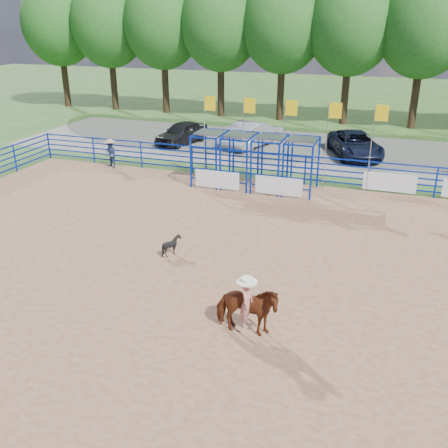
{
  "coord_description": "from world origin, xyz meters",
  "views": [
    {
      "loc": [
        3.92,
        -13.61,
        7.79
      ],
      "look_at": [
        -1.12,
        1.0,
        1.3
      ],
      "focal_mm": 40.0,
      "sensor_mm": 36.0,
      "label": 1
    }
  ],
  "objects_px": {
    "calf": "(172,245)",
    "horse_and_rider": "(247,307)",
    "car_a": "(182,133)",
    "car_c": "(355,144)",
    "car_b": "(253,134)",
    "spectator_cowboy": "(111,154)"
  },
  "relations": [
    {
      "from": "car_c",
      "to": "horse_and_rider",
      "type": "bearing_deg",
      "value": -113.64
    },
    {
      "from": "calf",
      "to": "spectator_cowboy",
      "type": "distance_m",
      "value": 11.69
    },
    {
      "from": "car_a",
      "to": "calf",
      "type": "bearing_deg",
      "value": -52.99
    },
    {
      "from": "horse_and_rider",
      "to": "car_a",
      "type": "relative_size",
      "value": 0.56
    },
    {
      "from": "calf",
      "to": "car_c",
      "type": "bearing_deg",
      "value": -33.9
    },
    {
      "from": "spectator_cowboy",
      "to": "car_b",
      "type": "relative_size",
      "value": 0.31
    },
    {
      "from": "horse_and_rider",
      "to": "car_c",
      "type": "height_order",
      "value": "horse_and_rider"
    },
    {
      "from": "calf",
      "to": "horse_and_rider",
      "type": "bearing_deg",
      "value": -151.11
    },
    {
      "from": "car_a",
      "to": "car_c",
      "type": "xyz_separation_m",
      "value": [
        10.99,
        0.43,
        0.01
      ]
    },
    {
      "from": "car_b",
      "to": "car_c",
      "type": "distance_m",
      "value": 6.41
    },
    {
      "from": "spectator_cowboy",
      "to": "car_a",
      "type": "bearing_deg",
      "value": 77.76
    },
    {
      "from": "car_a",
      "to": "car_c",
      "type": "height_order",
      "value": "car_c"
    },
    {
      "from": "horse_and_rider",
      "to": "calf",
      "type": "relative_size",
      "value": 3.23
    },
    {
      "from": "horse_and_rider",
      "to": "car_a",
      "type": "height_order",
      "value": "horse_and_rider"
    },
    {
      "from": "horse_and_rider",
      "to": "car_b",
      "type": "relative_size",
      "value": 0.47
    },
    {
      "from": "calf",
      "to": "car_b",
      "type": "height_order",
      "value": "car_b"
    },
    {
      "from": "car_a",
      "to": "car_c",
      "type": "relative_size",
      "value": 0.81
    },
    {
      "from": "spectator_cowboy",
      "to": "car_c",
      "type": "bearing_deg",
      "value": 29.19
    },
    {
      "from": "horse_and_rider",
      "to": "car_c",
      "type": "distance_m",
      "value": 19.44
    },
    {
      "from": "calf",
      "to": "car_b",
      "type": "xyz_separation_m",
      "value": [
        -1.66,
        16.14,
        0.43
      ]
    },
    {
      "from": "horse_and_rider",
      "to": "spectator_cowboy",
      "type": "xyz_separation_m",
      "value": [
        -11.47,
        12.49,
        -0.05
      ]
    },
    {
      "from": "car_a",
      "to": "car_b",
      "type": "relative_size",
      "value": 0.85
    }
  ]
}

